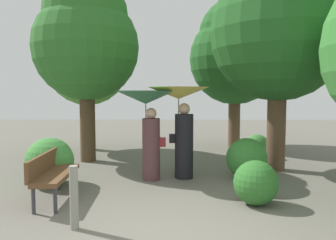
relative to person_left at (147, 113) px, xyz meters
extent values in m
plane|color=#6B665B|center=(0.44, -2.99, -1.48)|extent=(40.00, 40.00, 0.00)
cylinder|color=#563338|center=(0.08, -0.01, -0.80)|extent=(0.39, 0.39, 1.36)
sphere|color=tan|center=(0.08, -0.01, -0.01)|extent=(0.24, 0.24, 0.24)
cylinder|color=#333338|center=(-0.04, 0.01, -0.20)|extent=(0.02, 0.02, 0.78)
cone|color=#33724C|center=(-0.04, 0.01, 0.33)|extent=(1.31, 1.31, 0.29)
cube|color=maroon|center=(0.33, -0.05, -0.64)|extent=(0.14, 0.10, 0.20)
cylinder|color=black|center=(0.81, 0.14, -0.76)|extent=(0.41, 0.41, 1.44)
sphere|color=tan|center=(0.81, 0.14, 0.08)|extent=(0.26, 0.26, 0.26)
cylinder|color=#333338|center=(0.68, 0.16, -0.12)|extent=(0.02, 0.02, 0.83)
cone|color=#D8C64C|center=(0.68, 0.16, 0.43)|extent=(1.35, 1.35, 0.26)
cube|color=black|center=(0.54, 0.18, -0.59)|extent=(0.14, 0.10, 0.20)
cylinder|color=#38383D|center=(-1.30, -2.13, -1.26)|extent=(0.06, 0.06, 0.44)
cylinder|color=#38383D|center=(-1.64, -2.15, -1.26)|extent=(0.06, 0.06, 0.44)
cylinder|color=#38383D|center=(-1.36, -0.79, -1.26)|extent=(0.06, 0.06, 0.44)
cylinder|color=#38383D|center=(-1.70, -0.81, -1.26)|extent=(0.06, 0.06, 0.44)
cube|color=brown|center=(-1.50, -1.47, -1.02)|extent=(0.51, 1.52, 0.08)
cube|color=brown|center=(-1.74, -1.48, -0.82)|extent=(0.13, 1.50, 0.35)
cylinder|color=#4C3823|center=(-1.83, 1.99, 0.63)|extent=(0.42, 0.42, 4.21)
sphere|color=#2D6B28|center=(-1.83, 1.99, 1.68)|extent=(2.90, 2.90, 2.90)
sphere|color=#2D6B28|center=(-1.83, 1.99, 2.52)|extent=(2.32, 2.32, 2.32)
cylinder|color=#42301E|center=(-2.29, 3.93, 0.44)|extent=(0.38, 0.38, 3.85)
sphere|color=#4C9338|center=(-2.29, 3.93, 1.41)|extent=(2.75, 2.75, 2.75)
sphere|color=#4C9338|center=(-2.29, 3.93, 2.18)|extent=(2.20, 2.20, 2.20)
cylinder|color=brown|center=(2.77, 4.69, 0.60)|extent=(0.42, 0.42, 4.16)
sphere|color=#235B23|center=(2.77, 4.69, 1.64)|extent=(3.22, 3.22, 3.22)
sphere|color=#235B23|center=(2.77, 4.69, 2.48)|extent=(2.58, 2.58, 2.58)
cylinder|color=brown|center=(3.11, 0.98, 0.77)|extent=(0.45, 0.45, 4.50)
sphere|color=#235B23|center=(3.11, 0.98, 1.90)|extent=(3.33, 3.33, 3.33)
sphere|color=#387F33|center=(2.20, 0.09, -1.02)|extent=(0.91, 0.91, 0.91)
sphere|color=#428C3D|center=(-2.00, -0.46, -0.98)|extent=(0.99, 0.99, 0.99)
sphere|color=#2D6B28|center=(1.97, -1.66, -1.10)|extent=(0.76, 0.76, 0.76)
sphere|color=#428C3D|center=(3.05, 2.52, -1.13)|extent=(0.70, 0.70, 0.70)
cylinder|color=gray|center=(-0.82, -2.72, -1.03)|extent=(0.12, 0.12, 0.90)
camera|label=1|loc=(0.54, -7.23, 0.41)|focal=35.58mm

